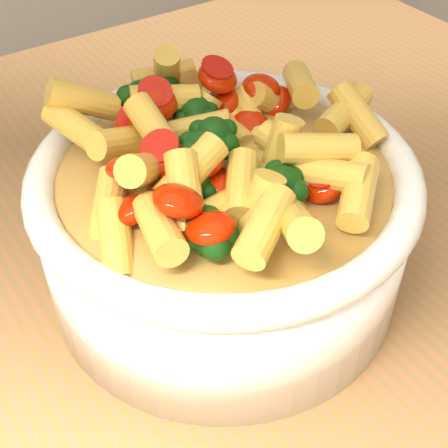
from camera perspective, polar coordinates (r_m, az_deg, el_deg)
table at (r=0.60m, az=-10.07°, el=-10.05°), size 1.20×0.80×0.90m
serving_bowl at (r=0.46m, az=0.00°, el=0.14°), size 0.27×0.27×0.12m
pasta_salad at (r=0.42m, az=-0.00°, el=7.68°), size 0.22×0.22×0.05m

